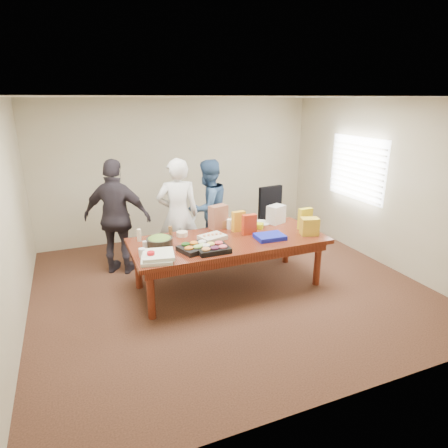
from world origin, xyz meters
name	(u,v)px	position (x,y,z in m)	size (l,w,h in m)	color
floor	(228,286)	(0.00, 0.00, -0.01)	(5.50, 5.00, 0.02)	#47301E
ceiling	(229,96)	(0.00, 0.00, 2.71)	(5.50, 5.00, 0.02)	white
wall_back	(180,169)	(0.00, 2.50, 1.35)	(5.50, 0.04, 2.70)	beige
wall_front	(347,269)	(0.00, -2.50, 1.35)	(5.50, 0.04, 2.70)	beige
wall_left	(6,221)	(-2.75, 0.00, 1.35)	(0.04, 5.00, 2.70)	beige
wall_right	(382,183)	(2.75, 0.00, 1.35)	(0.04, 5.00, 2.70)	beige
window_panel	(357,168)	(2.72, 0.60, 1.50)	(0.03, 1.40, 1.10)	white
window_blinds	(355,169)	(2.68, 0.60, 1.50)	(0.04, 1.36, 1.00)	beige
conference_table	(229,263)	(0.00, 0.00, 0.38)	(2.80, 1.20, 0.75)	#4C1C0F
office_chair	(276,223)	(1.30, 0.92, 0.56)	(0.58, 0.58, 1.13)	black
person_center	(178,215)	(-0.49, 0.90, 0.91)	(0.67, 0.44, 1.83)	silver
person_right	(208,208)	(0.15, 1.28, 0.85)	(0.83, 0.65, 1.71)	#385B8E
person_left	(117,218)	(-1.41, 1.13, 0.91)	(1.07, 0.45, 1.83)	#2A252B
veggie_tray	(196,248)	(-0.57, -0.23, 0.78)	(0.43, 0.33, 0.06)	black
fruit_tray	(213,249)	(-0.38, -0.35, 0.78)	(0.43, 0.33, 0.06)	black
sheet_cake	(213,237)	(-0.22, 0.07, 0.78)	(0.36, 0.27, 0.06)	beige
salad_bowl	(160,242)	(-0.99, 0.10, 0.81)	(0.36, 0.36, 0.12)	black
chip_bag_blue	(270,237)	(0.56, -0.21, 0.78)	(0.41, 0.31, 0.06)	#151FB2
chip_bag_red	(249,225)	(0.36, 0.07, 0.90)	(0.21, 0.09, 0.31)	#BC3215
chip_bag_yellow	(305,219)	(1.27, -0.02, 0.91)	(0.22, 0.09, 0.33)	yellow
chip_bag_orange	(238,221)	(0.28, 0.27, 0.90)	(0.20, 0.09, 0.31)	gold
mayo_jar	(230,224)	(0.20, 0.43, 0.83)	(0.10, 0.10, 0.15)	white
mustard_bottle	(233,221)	(0.28, 0.48, 0.84)	(0.06, 0.06, 0.18)	#FEE200
dressing_bottle	(171,232)	(-0.76, 0.37, 0.84)	(0.06, 0.06, 0.18)	brown
ranch_bottle	(139,235)	(-1.21, 0.40, 0.84)	(0.06, 0.06, 0.18)	beige
banana_bunch	(256,225)	(0.59, 0.31, 0.79)	(0.23, 0.13, 0.08)	#C3D50D
bread_loaf	(223,224)	(0.12, 0.52, 0.81)	(0.32, 0.14, 0.13)	#945D34
kraft_bag	(218,217)	(0.04, 0.52, 0.93)	(0.28, 0.16, 0.36)	brown
red_cup	(151,257)	(-1.20, -0.37, 0.81)	(0.10, 0.10, 0.13)	red
clear_cup_a	(142,253)	(-1.28, -0.19, 0.81)	(0.08, 0.08, 0.12)	white
clear_cup_b	(145,245)	(-1.18, 0.10, 0.80)	(0.07, 0.07, 0.10)	silver
pizza_box_lower	(157,259)	(-1.13, -0.37, 0.77)	(0.39, 0.39, 0.04)	silver
pizza_box_upper	(158,255)	(-1.11, -0.35, 0.82)	(0.39, 0.39, 0.04)	silver
plate_a	(262,223)	(0.79, 0.46, 0.76)	(0.25, 0.25, 0.01)	silver
plate_b	(261,222)	(0.79, 0.52, 0.76)	(0.23, 0.23, 0.01)	silver
dip_bowl_a	(252,227)	(0.50, 0.26, 0.78)	(0.16, 0.16, 0.06)	beige
dip_bowl_b	(182,234)	(-0.59, 0.38, 0.78)	(0.16, 0.16, 0.07)	beige
grocery_bag_white	(276,214)	(1.00, 0.41, 0.90)	(0.27, 0.20, 0.29)	silver
grocery_bag_yellow	(309,226)	(1.19, -0.27, 0.88)	(0.26, 0.18, 0.26)	gold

